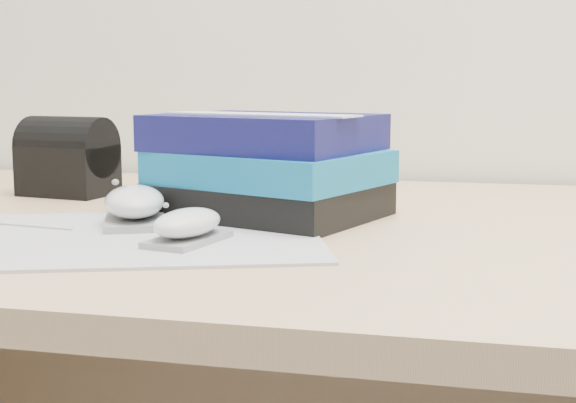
% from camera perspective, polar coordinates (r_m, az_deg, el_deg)
% --- Properties ---
extents(desk, '(1.60, 0.80, 0.73)m').
position_cam_1_polar(desk, '(1.04, 4.88, -13.75)').
color(desk, tan).
rests_on(desk, ground).
extents(mousepad, '(0.45, 0.40, 0.00)m').
position_cam_1_polar(mousepad, '(0.84, -10.92, -2.45)').
color(mousepad, '#96959D').
rests_on(mousepad, desk).
extents(mouse_rear, '(0.11, 0.13, 0.05)m').
position_cam_1_polar(mouse_rear, '(0.90, -10.86, -0.23)').
color(mouse_rear, '#939396').
rests_on(mouse_rear, mousepad).
extents(mouse_front, '(0.07, 0.10, 0.04)m').
position_cam_1_polar(mouse_front, '(0.79, -7.16, -1.71)').
color(mouse_front, gray).
rests_on(mouse_front, mousepad).
extents(book_stack, '(0.30, 0.27, 0.12)m').
position_cam_1_polar(book_stack, '(0.95, -1.50, 2.52)').
color(book_stack, black).
rests_on(book_stack, desk).
extents(pouch, '(0.13, 0.10, 0.11)m').
position_cam_1_polar(pouch, '(1.17, -15.40, 3.05)').
color(pouch, black).
rests_on(pouch, desk).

